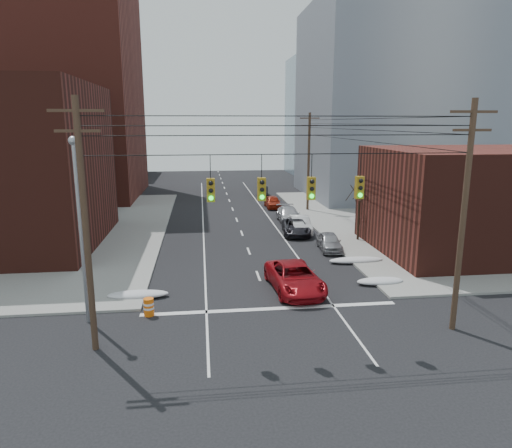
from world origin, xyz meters
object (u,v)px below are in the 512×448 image
object	(u,v)px
construction_barrel	(149,307)
parked_car_b	(300,225)
parked_car_f	(263,191)
lot_car_a	(80,224)
lot_car_b	(71,224)
lot_car_c	(28,242)
parked_car_c	(296,227)
red_pickup	(295,278)
parked_car_a	(329,242)
parked_car_d	(289,215)
lot_car_d	(66,217)
parked_car_e	(273,202)

from	to	relation	value
construction_barrel	parked_car_b	bearing A→B (deg)	55.34
parked_car_f	lot_car_a	world-z (taller)	lot_car_a
lot_car_b	lot_car_c	world-z (taller)	lot_car_b
parked_car_c	lot_car_b	bearing A→B (deg)	179.10
red_pickup	parked_car_c	bearing A→B (deg)	73.36
parked_car_a	parked_car_b	distance (m)	6.09
parked_car_a	lot_car_c	world-z (taller)	lot_car_c
parked_car_c	lot_car_a	xyz separation A→B (m)	(-19.54, 2.71, 0.18)
lot_car_b	parked_car_f	bearing A→B (deg)	-41.00
parked_car_b	lot_car_b	bearing A→B (deg)	177.07
lot_car_c	construction_barrel	size ratio (longest dim) A/B	4.65
lot_car_b	lot_car_c	xyz separation A→B (m)	(-1.65, -6.05, -0.10)
red_pickup	parked_car_d	xyz separation A→B (m)	(3.35, 19.11, -0.06)
lot_car_b	parked_car_d	bearing A→B (deg)	-77.96
lot_car_c	construction_barrel	distance (m)	17.08
lot_car_b	lot_car_d	distance (m)	4.00
parked_car_a	lot_car_d	bearing A→B (deg)	157.41
lot_car_c	parked_car_f	bearing A→B (deg)	-29.29
red_pickup	construction_barrel	distance (m)	8.77
lot_car_a	lot_car_b	xyz separation A→B (m)	(-0.78, 0.13, 0.00)
lot_car_d	lot_car_b	bearing A→B (deg)	-171.04
parked_car_c	lot_car_c	world-z (taller)	lot_car_c
lot_car_b	lot_car_c	bearing A→B (deg)	170.16
parked_car_f	lot_car_d	bearing A→B (deg)	-137.21
parked_car_a	parked_car_f	world-z (taller)	parked_car_a
parked_car_e	lot_car_c	distance (m)	27.45
parked_car_f	construction_barrel	distance (m)	40.31
parked_car_b	construction_barrel	size ratio (longest dim) A/B	4.90
lot_car_b	parked_car_c	bearing A→B (deg)	-92.50
parked_car_a	parked_car_e	xyz separation A→B (m)	(-1.60, 18.73, 0.02)
parked_car_b	parked_car_f	distance (m)	21.56
lot_car_c	parked_car_a	bearing A→B (deg)	-83.80
lot_car_d	construction_barrel	xyz separation A→B (m)	(10.41, -23.14, -0.27)
red_pickup	parked_car_b	bearing A→B (deg)	71.89
red_pickup	parked_car_d	distance (m)	19.40
parked_car_f	lot_car_a	bearing A→B (deg)	-127.96
lot_car_b	lot_car_a	bearing A→B (deg)	-93.87
parked_car_a	construction_barrel	size ratio (longest dim) A/B	4.26
parked_car_c	lot_car_b	size ratio (longest dim) A/B	0.95
lot_car_a	parked_car_a	bearing A→B (deg)	-120.99
parked_car_e	lot_car_a	bearing A→B (deg)	-151.78
parked_car_a	parked_car_f	bearing A→B (deg)	97.97
parked_car_e	lot_car_d	size ratio (longest dim) A/B	1.16
parked_car_d	parked_car_e	xyz separation A→B (m)	(-0.38, 8.07, -0.04)
red_pickup	lot_car_d	world-z (taller)	red_pickup
lot_car_b	lot_car_c	size ratio (longest dim) A/B	1.20
parked_car_b	red_pickup	bearing A→B (deg)	-100.37
construction_barrel	red_pickup	bearing A→B (deg)	17.90
red_pickup	lot_car_a	world-z (taller)	red_pickup
parked_car_e	lot_car_b	size ratio (longest dim) A/B	0.78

